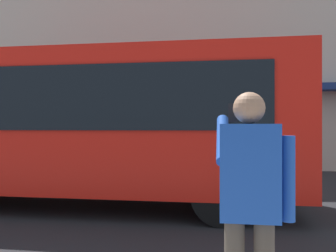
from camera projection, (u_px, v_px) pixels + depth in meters
The scene contains 4 objects.
ground_plane at pixel (234, 208), 7.07m from camera, with size 60.00×60.00×0.00m, color #232326.
building_facade_far at pixel (229, 13), 13.79m from camera, with size 28.00×1.55×12.00m.
red_bus at pixel (73, 123), 7.31m from camera, with size 9.05×2.54×3.08m.
pedestrian_photographer at pixel (250, 195), 2.46m from camera, with size 0.53×0.52×1.70m.
Camera 1 is at (0.23, 7.19, 1.61)m, focal length 38.20 mm.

